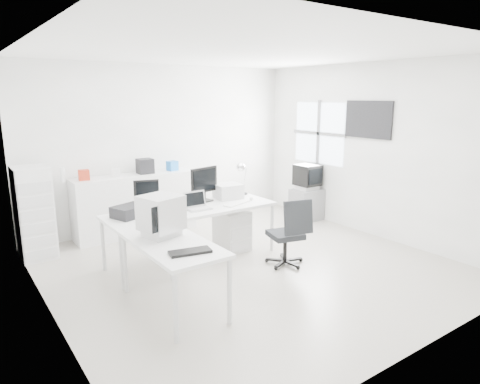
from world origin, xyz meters
TOP-DOWN VIEW (x-y plane):
  - floor at (0.00, 0.00)m, footprint 5.00×5.00m
  - ceiling at (0.00, 0.00)m, footprint 5.00×5.00m
  - back_wall at (0.00, 2.50)m, footprint 5.00×0.02m
  - left_wall at (-2.50, 0.00)m, footprint 0.02×5.00m
  - right_wall at (2.50, 0.00)m, footprint 0.02×5.00m
  - window at (2.48, 1.20)m, footprint 0.02×1.20m
  - wall_picture at (2.47, 0.10)m, footprint 0.04×0.90m
  - main_desk at (-0.51, 0.64)m, footprint 2.40×0.80m
  - side_desk at (-1.36, -0.46)m, footprint 0.70×1.40m
  - drawer_pedestal at (0.19, 0.69)m, footprint 0.40×0.50m
  - inkjet_printer at (-1.36, 0.74)m, footprint 0.50×0.44m
  - lcd_monitor_small at (-1.06, 0.89)m, footprint 0.38×0.28m
  - lcd_monitor_large at (-0.16, 0.89)m, footprint 0.52×0.30m
  - laptop at (-0.46, 0.54)m, footprint 0.37×0.38m
  - white_keyboard at (0.14, 0.49)m, footprint 0.47×0.28m
  - white_mouse at (0.44, 0.54)m, footprint 0.06×0.06m
  - laser_printer at (0.24, 0.86)m, footprint 0.42×0.37m
  - desk_lamp at (0.59, 0.94)m, footprint 0.18×0.18m
  - crt_monitor at (-1.36, -0.21)m, footprint 0.51×0.51m
  - black_keyboard at (-1.36, -0.86)m, footprint 0.44×0.25m
  - office_chair at (0.45, -0.24)m, footprint 0.66×0.66m
  - tv_cabinet at (2.22, 1.19)m, footprint 0.53×0.44m
  - crt_tv at (2.22, 1.19)m, footprint 0.50×0.48m
  - sideboard at (-0.70, 2.24)m, footprint 2.01×0.50m
  - clutter_box_a at (-1.50, 2.24)m, footprint 0.18×0.17m
  - clutter_box_b at (-1.00, 2.24)m, footprint 0.16×0.15m
  - clutter_box_c at (-0.50, 2.24)m, footprint 0.25×0.23m
  - clutter_box_d at (0.00, 2.24)m, footprint 0.19×0.17m
  - clutter_bottle at (-1.80, 2.28)m, footprint 0.07×0.07m
  - filing_cabinet at (-2.28, 2.02)m, footprint 0.46×0.55m

SIDE VIEW (x-z plane):
  - floor at x=0.00m, z-range -0.01..0.01m
  - tv_cabinet at x=2.22m, z-range 0.00..0.58m
  - drawer_pedestal at x=0.19m, z-range 0.00..0.60m
  - main_desk at x=-0.51m, z-range 0.00..0.75m
  - side_desk at x=-1.36m, z-range 0.00..0.75m
  - office_chair at x=0.45m, z-range 0.00..0.94m
  - sideboard at x=-0.70m, z-range 0.00..1.01m
  - filing_cabinet at x=-2.28m, z-range 0.00..1.32m
  - white_keyboard at x=0.14m, z-range 0.75..0.77m
  - black_keyboard at x=-1.36m, z-range 0.75..0.78m
  - white_mouse at x=0.44m, z-range 0.75..0.81m
  - crt_tv at x=2.22m, z-range 0.58..1.03m
  - inkjet_printer at x=-1.36m, z-range 0.75..0.90m
  - laser_printer at x=0.24m, z-range 0.75..0.97m
  - laptop at x=-0.46m, z-range 0.75..0.99m
  - lcd_monitor_small at x=-1.06m, z-range 0.75..1.17m
  - desk_lamp at x=0.59m, z-range 0.75..1.19m
  - crt_monitor at x=-1.36m, z-range 0.75..1.23m
  - lcd_monitor_large at x=-0.16m, z-range 0.75..1.26m
  - clutter_box_b at x=-1.00m, z-range 1.01..1.13m
  - clutter_box_a at x=-1.50m, z-range 1.01..1.17m
  - clutter_box_d at x=0.00m, z-range 1.01..1.17m
  - clutter_bottle at x=-1.80m, z-range 1.01..1.23m
  - clutter_box_c at x=-0.50m, z-range 1.01..1.25m
  - back_wall at x=0.00m, z-range 0.00..2.80m
  - left_wall at x=-2.50m, z-range 0.00..2.80m
  - right_wall at x=2.50m, z-range 0.00..2.80m
  - window at x=2.48m, z-range 1.05..2.15m
  - wall_picture at x=2.47m, z-range 1.60..2.20m
  - ceiling at x=0.00m, z-range 2.79..2.80m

